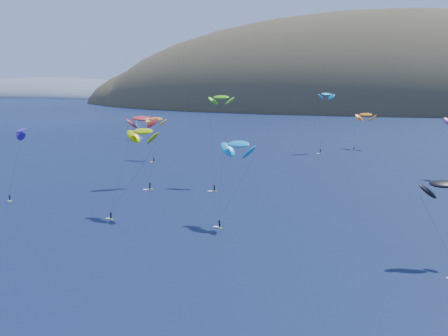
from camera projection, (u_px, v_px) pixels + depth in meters
name	position (u px, v px, depth m)	size (l,w,h in m)	color
ground	(8.00, 322.00, 81.28)	(2800.00, 2800.00, 0.00)	black
island	(404.00, 118.00, 602.92)	(730.00, 300.00, 210.00)	#3D3526
headland	(66.00, 98.00, 919.93)	(460.00, 250.00, 60.00)	slate
sailboat	(138.00, 138.00, 303.00)	(9.68, 8.92, 11.55)	white
kitesurfer_1	(155.00, 119.00, 233.23)	(8.85, 9.54, 17.66)	yellow
kitesurfer_2	(143.00, 131.00, 140.66)	(10.72, 10.59, 21.72)	yellow
kitesurfer_3	(221.00, 98.00, 179.20)	(7.39, 13.84, 27.38)	yellow
kitesurfer_4	(326.00, 94.00, 253.80)	(7.95, 9.38, 25.98)	yellow
kitesurfer_5	(238.00, 144.00, 132.19)	(10.24, 9.39, 19.90)	yellow
kitesurfer_7	(445.00, 184.00, 104.83)	(8.83, 11.20, 16.02)	yellow
kitesurfer_9	(142.00, 119.00, 176.92)	(9.38, 9.53, 22.00)	yellow
kitesurfer_10	(21.00, 131.00, 164.52)	(7.92, 14.04, 19.44)	yellow
kitesurfer_11	(366.00, 115.00, 267.08)	(10.08, 12.38, 17.24)	yellow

